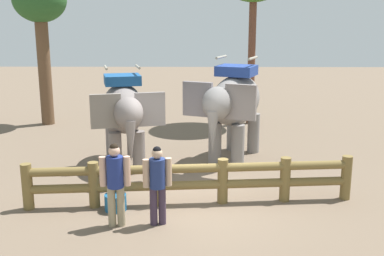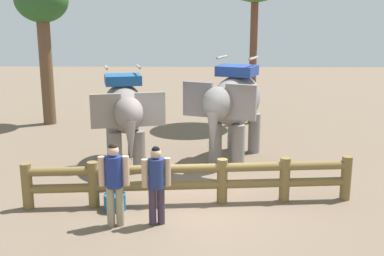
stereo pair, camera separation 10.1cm
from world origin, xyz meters
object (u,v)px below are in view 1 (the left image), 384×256
object	(u,v)px
tree_far_left	(40,9)
tourist_man_in_blue	(157,180)
log_fence	(191,179)
elephant_center	(233,103)
elephant_near_left	(124,112)
feed_bucket	(116,202)
tourist_woman_in_black	(115,179)

from	to	relation	value
tree_far_left	tourist_man_in_blue	bearing A→B (deg)	-60.72
log_fence	elephant_center	world-z (taller)	elephant_center
tourist_man_in_blue	tree_far_left	size ratio (longest dim) A/B	0.29
elephant_near_left	feed_bucket	world-z (taller)	elephant_near_left
elephant_center	tree_far_left	bearing A→B (deg)	145.88
tourist_man_in_blue	elephant_center	bearing A→B (deg)	67.56
log_fence	tourist_man_in_blue	distance (m)	1.34
elephant_center	tourist_man_in_blue	world-z (taller)	elephant_center
tourist_man_in_blue	feed_bucket	distance (m)	1.46
tourist_man_in_blue	feed_bucket	xyz separation A→B (m)	(-1.00, 0.71, -0.78)
tree_far_left	feed_bucket	size ratio (longest dim) A/B	11.80
tourist_woman_in_black	tree_far_left	distance (m)	10.86
log_fence	tourist_man_in_blue	bearing A→B (deg)	-121.14
log_fence	tree_far_left	distance (m)	10.76
elephant_near_left	tree_far_left	xyz separation A→B (m)	(-3.94, 5.43, 2.87)
elephant_near_left	tourist_woman_in_black	world-z (taller)	elephant_near_left
log_fence	elephant_center	size ratio (longest dim) A/B	2.05
elephant_near_left	tree_far_left	bearing A→B (deg)	125.97
tree_far_left	elephant_center	bearing A→B (deg)	-34.12
log_fence	tourist_woman_in_black	world-z (taller)	tourist_woman_in_black
tourist_woman_in_black	tree_far_left	size ratio (longest dim) A/B	0.31
tourist_man_in_blue	feed_bucket	size ratio (longest dim) A/B	3.48
tree_far_left	feed_bucket	distance (m)	10.43
tourist_man_in_blue	tree_far_left	xyz separation A→B (m)	(-5.19, 9.25, 3.50)
log_fence	tourist_man_in_blue	xyz separation A→B (m)	(-0.66, -1.10, 0.37)
elephant_near_left	tree_far_left	size ratio (longest dim) A/B	0.60
tourist_man_in_blue	tourist_woman_in_black	bearing A→B (deg)	-174.78
feed_bucket	elephant_near_left	bearing A→B (deg)	94.53
log_fence	tourist_woman_in_black	bearing A→B (deg)	-142.02
log_fence	elephant_near_left	distance (m)	3.48
tourist_woman_in_black	log_fence	bearing A→B (deg)	37.98
log_fence	elephant_near_left	size ratio (longest dim) A/B	2.20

